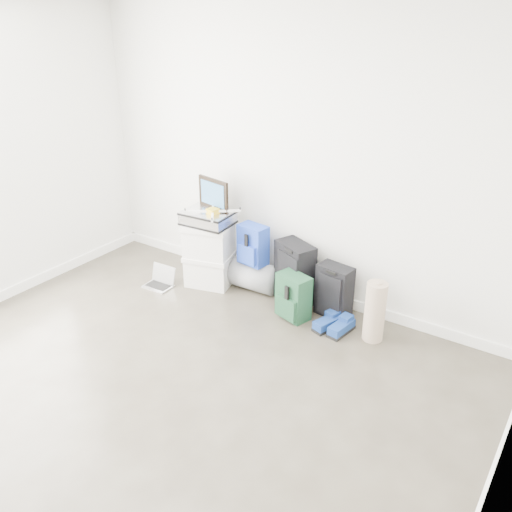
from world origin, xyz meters
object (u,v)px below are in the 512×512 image
Objects in this scene: large_suitcase at (294,273)px; laptop at (160,281)px; boxes_stack at (209,254)px; briefcase at (208,218)px; duffel_bag at (254,276)px; carry_on at (334,291)px.

large_suitcase reaches higher than laptop.
boxes_stack is 1.39× the size of briefcase.
briefcase is at bearing -145.98° from large_suitcase.
duffel_bag is 0.80× the size of large_suitcase.
duffel_bag is 1.66× the size of laptop.
briefcase is at bearing 0.00° from boxes_stack.
boxes_stack is 0.91m from large_suitcase.
large_suitcase is at bearing 0.26° from duffel_bag.
boxes_stack is 2.26× the size of laptop.
boxes_stack is 1.36× the size of duffel_bag.
large_suitcase is at bearing 18.76° from laptop.
large_suitcase reaches higher than carry_on.
carry_on is at bearing 12.83° from laptop.
boxes_stack is at bearing -163.46° from duffel_bag.
laptop is (-1.29, -0.50, -0.25)m from large_suitcase.
boxes_stack is 1.31× the size of carry_on.
boxes_stack is 1.09× the size of large_suitcase.
large_suitcase is (0.90, 0.17, -0.03)m from boxes_stack.
large_suitcase is at bearing -175.84° from carry_on.
briefcase is 1.01m from large_suitcase.
large_suitcase is at bearing -4.93° from boxes_stack.
briefcase reaches higher than carry_on.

